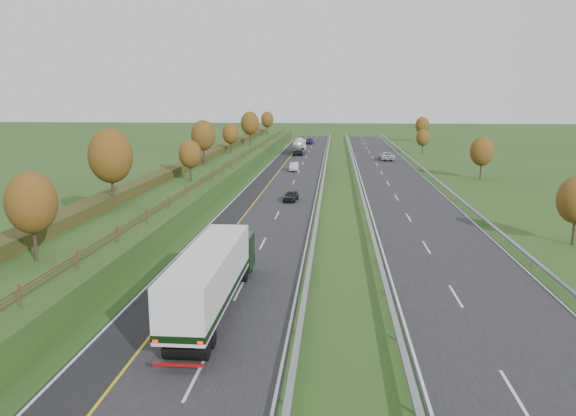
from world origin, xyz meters
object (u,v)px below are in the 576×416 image
at_px(box_lorry, 213,274).
at_px(car_silver_mid, 294,167).
at_px(car_oncoming, 386,156).
at_px(car_small_far, 310,141).
at_px(road_tanker, 299,145).
at_px(car_dark_near, 291,196).

bearing_deg(box_lorry, car_silver_mid, 90.02).
bearing_deg(car_oncoming, car_small_far, -69.70).
distance_m(road_tanker, car_dark_near, 58.83).
relative_size(road_tanker, car_small_far, 2.35).
bearing_deg(car_silver_mid, car_small_far, 89.15).
xyz_separation_m(box_lorry, road_tanker, (-1.12, 95.18, -0.47)).
relative_size(car_silver_mid, car_oncoming, 0.74).
height_order(road_tanker, car_small_far, road_tanker).
bearing_deg(car_small_far, car_dark_near, -84.87).
height_order(car_dark_near, car_small_far, car_small_far).
distance_m(car_dark_near, car_silver_mid, 28.82).
bearing_deg(road_tanker, car_small_far, 87.54).
height_order(car_silver_mid, car_small_far, car_silver_mid).
bearing_deg(car_silver_mid, road_tanker, 91.30).
xyz_separation_m(road_tanker, car_silver_mid, (1.09, -29.99, -1.11)).
height_order(box_lorry, car_small_far, box_lorry).
relative_size(box_lorry, car_oncoming, 2.78).
relative_size(car_small_far, car_oncoming, 0.82).
relative_size(box_lorry, car_dark_near, 4.35).
height_order(box_lorry, car_oncoming, box_lorry).
distance_m(car_dark_near, car_small_far, 85.55).
height_order(box_lorry, car_silver_mid, box_lorry).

